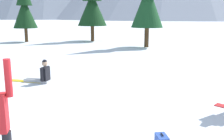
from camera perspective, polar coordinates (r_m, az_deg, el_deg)
snowboarder_background at (r=10.96m, az=-15.09°, el=-0.98°), size 1.83×0.63×0.95m
pine_tree_short at (r=27.01m, az=-4.35°, el=14.39°), size 2.93×2.93×7.01m
pine_tree_leaning at (r=27.34m, az=-18.47°, el=12.82°), size 2.29×2.29×6.17m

